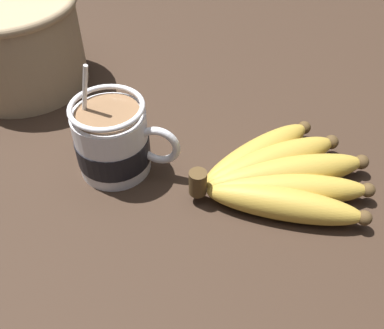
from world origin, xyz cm
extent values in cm
cube|color=#332319|center=(0.00, 0.00, 1.78)|extent=(125.55, 125.55, 3.56)
cylinder|color=silver|center=(-5.57, -0.26, 7.56)|extent=(8.45, 8.45, 8.02)
cylinder|color=black|center=(-5.57, -0.26, 6.71)|extent=(8.65, 8.65, 3.15)
torus|color=silver|center=(-0.48, -0.26, 8.06)|extent=(5.22, 0.90, 5.22)
cylinder|color=#846042|center=(-5.57, -0.26, 11.67)|extent=(7.25, 7.25, 0.40)
torus|color=silver|center=(-5.57, -0.26, 12.56)|extent=(8.45, 8.45, 0.60)
cylinder|color=silver|center=(-8.35, -0.26, 11.28)|extent=(3.10, 0.50, 12.56)
ellipsoid|color=silver|center=(-7.05, -0.26, 5.06)|extent=(3.00, 2.00, 0.80)
cylinder|color=#4C381E|center=(5.30, -3.15, 6.42)|extent=(2.00, 2.00, 3.00)
ellipsoid|color=#B79338|center=(14.68, -3.22, 5.36)|extent=(16.79, 3.73, 3.60)
sphere|color=#4C381E|center=(23.06, -3.29, 5.36)|extent=(1.62, 1.62, 1.62)
ellipsoid|color=#B79338|center=(14.98, -1.05, 5.36)|extent=(18.18, 7.30, 3.60)
sphere|color=#4C381E|center=(23.69, 0.85, 5.36)|extent=(1.62, 1.62, 1.62)
ellipsoid|color=#B79338|center=(14.70, 1.22, 5.51)|extent=(18.63, 11.44, 3.90)
sphere|color=#4C381E|center=(23.19, 5.18, 5.51)|extent=(1.76, 1.76, 1.76)
ellipsoid|color=#B79338|center=(12.93, 2.74, 5.53)|extent=(16.09, 13.68, 3.95)
sphere|color=#4C381E|center=(19.77, 8.02, 5.53)|extent=(1.78, 1.78, 1.78)
ellipsoid|color=#B79338|center=(11.18, 3.94, 5.43)|extent=(13.36, 15.04, 3.74)
sphere|color=#4C381E|center=(16.42, 10.27, 5.43)|extent=(1.68, 1.68, 1.68)
cylinder|color=tan|center=(-25.21, 14.59, 9.79)|extent=(18.54, 18.54, 12.46)
torus|color=tan|center=(-25.21, 14.59, 16.02)|extent=(19.46, 19.46, 1.30)
camera|label=1|loc=(11.67, -34.46, 40.36)|focal=40.00mm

